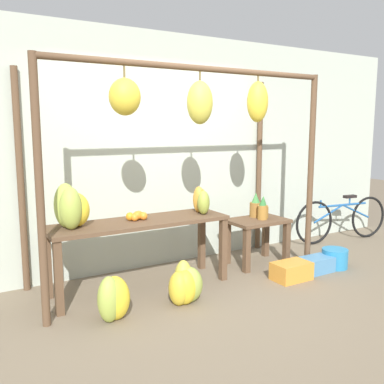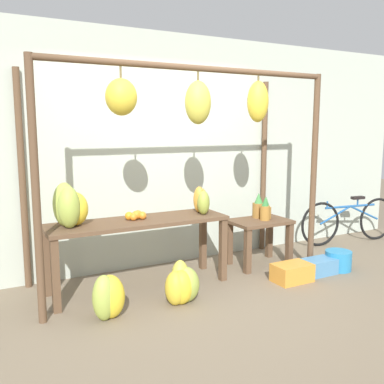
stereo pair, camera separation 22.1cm
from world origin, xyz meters
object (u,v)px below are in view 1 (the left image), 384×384
(banana_pile_ground_left, at_px, (113,299))
(fruit_crate_white, at_px, (291,271))
(banana_pile_on_table, at_px, (70,208))
(parked_bicycle, at_px, (342,219))
(papaya_pile, at_px, (201,201))
(orange_pile, at_px, (137,216))
(banana_pile_ground_right, at_px, (185,285))
(blue_bucket, at_px, (335,258))
(pineapple_cluster, at_px, (259,208))
(fruit_crate_purple, at_px, (316,265))

(banana_pile_ground_left, relative_size, fruit_crate_white, 0.99)
(banana_pile_on_table, bearing_deg, fruit_crate_white, -16.51)
(fruit_crate_white, relative_size, parked_bicycle, 0.26)
(banana_pile_ground_left, relative_size, parked_bicycle, 0.25)
(papaya_pile, bearing_deg, orange_pile, 179.20)
(banana_pile_ground_right, distance_m, papaya_pile, 1.07)
(blue_bucket, xyz_separation_m, papaya_pile, (-1.55, 0.60, 0.76))
(banana_pile_on_table, distance_m, orange_pile, 0.70)
(orange_pile, relative_size, pineapple_cluster, 0.70)
(blue_bucket, xyz_separation_m, parked_bicycle, (1.07, 0.81, 0.22))
(blue_bucket, bearing_deg, parked_bicycle, 37.11)
(orange_pile, height_order, parked_bicycle, orange_pile)
(pineapple_cluster, height_order, fruit_crate_white, pineapple_cluster)
(orange_pile, height_order, banana_pile_ground_right, orange_pile)
(banana_pile_on_table, bearing_deg, papaya_pile, -0.88)
(papaya_pile, bearing_deg, parked_bicycle, 4.59)
(parked_bicycle, height_order, papaya_pile, papaya_pile)
(banana_pile_ground_right, xyz_separation_m, blue_bucket, (2.10, -0.00, -0.07))
(banana_pile_ground_right, bearing_deg, papaya_pile, 47.15)
(fruit_crate_white, bearing_deg, blue_bucket, 3.49)
(blue_bucket, distance_m, papaya_pile, 1.82)
(fruit_crate_purple, bearing_deg, pineapple_cluster, 116.11)
(pineapple_cluster, relative_size, banana_pile_ground_left, 0.75)
(pineapple_cluster, xyz_separation_m, fruit_crate_purple, (0.33, -0.68, -0.60))
(banana_pile_on_table, relative_size, fruit_crate_white, 1.02)
(fruit_crate_white, distance_m, fruit_crate_purple, 0.44)
(banana_pile_on_table, xyz_separation_m, blue_bucket, (3.00, -0.62, -0.81))
(banana_pile_ground_left, distance_m, blue_bucket, 2.83)
(fruit_crate_purple, bearing_deg, banana_pile_ground_right, 179.73)
(parked_bicycle, bearing_deg, banana_pile_ground_left, -168.18)
(orange_pile, xyz_separation_m, parked_bicycle, (3.39, 0.20, -0.44))
(orange_pile, xyz_separation_m, fruit_crate_purple, (2.00, -0.61, -0.69))
(orange_pile, distance_m, parked_bicycle, 3.42)
(banana_pile_on_table, height_order, papaya_pile, banana_pile_on_table)
(banana_pile_on_table, bearing_deg, orange_pile, -0.97)
(banana_pile_on_table, height_order, orange_pile, banana_pile_on_table)
(pineapple_cluster, height_order, banana_pile_ground_left, pineapple_cluster)
(banana_pile_on_table, bearing_deg, blue_bucket, -11.70)
(banana_pile_ground_right, height_order, blue_bucket, banana_pile_ground_right)
(pineapple_cluster, distance_m, fruit_crate_purple, 0.96)
(banana_pile_ground_right, relative_size, papaya_pile, 1.09)
(banana_pile_on_table, distance_m, blue_bucket, 3.17)
(pineapple_cluster, bearing_deg, banana_pile_ground_right, -155.26)
(banana_pile_ground_left, height_order, fruit_crate_white, banana_pile_ground_left)
(pineapple_cluster, bearing_deg, orange_pile, -177.87)
(blue_bucket, bearing_deg, fruit_crate_purple, -179.19)
(orange_pile, bearing_deg, papaya_pile, -0.80)
(parked_bicycle, distance_m, fruit_crate_purple, 1.62)
(orange_pile, bearing_deg, blue_bucket, -14.74)
(blue_bucket, bearing_deg, banana_pile_on_table, 168.30)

